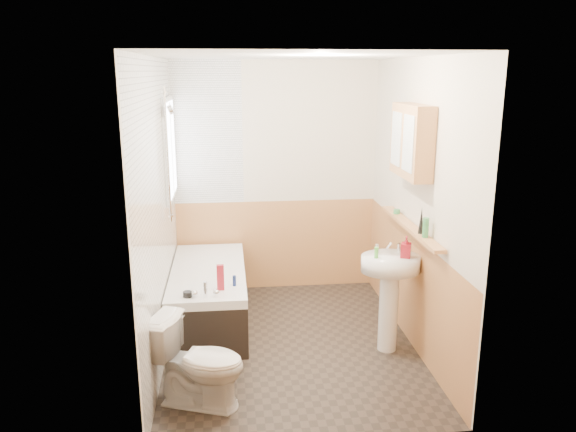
# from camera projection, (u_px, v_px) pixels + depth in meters

# --- Properties ---
(floor) EXTENTS (2.80, 2.80, 0.00)m
(floor) POSITION_uv_depth(u_px,v_px,m) (290.00, 343.00, 5.07)
(floor) COLOR black
(floor) RESTS_ON ground
(ceiling) EXTENTS (2.80, 2.80, 0.00)m
(ceiling) POSITION_uv_depth(u_px,v_px,m) (290.00, 56.00, 4.44)
(ceiling) COLOR white
(ceiling) RESTS_ON ground
(wall_back) EXTENTS (2.20, 0.02, 2.50)m
(wall_back) POSITION_uv_depth(u_px,v_px,m) (275.00, 178.00, 6.11)
(wall_back) COLOR beige
(wall_back) RESTS_ON ground
(wall_front) EXTENTS (2.20, 0.02, 2.50)m
(wall_front) POSITION_uv_depth(u_px,v_px,m) (316.00, 264.00, 3.40)
(wall_front) COLOR beige
(wall_front) RESTS_ON ground
(wall_left) EXTENTS (0.02, 2.80, 2.50)m
(wall_left) POSITION_uv_depth(u_px,v_px,m) (157.00, 212.00, 4.64)
(wall_left) COLOR beige
(wall_left) RESTS_ON ground
(wall_right) EXTENTS (0.02, 2.80, 2.50)m
(wall_right) POSITION_uv_depth(u_px,v_px,m) (417.00, 206.00, 4.87)
(wall_right) COLOR beige
(wall_right) RESTS_ON ground
(wainscot_right) EXTENTS (0.01, 2.80, 1.00)m
(wainscot_right) POSITION_uv_depth(u_px,v_px,m) (410.00, 287.00, 5.06)
(wainscot_right) COLOR tan
(wainscot_right) RESTS_ON wall_right
(wainscot_front) EXTENTS (2.20, 0.01, 1.00)m
(wainscot_front) POSITION_uv_depth(u_px,v_px,m) (314.00, 373.00, 3.60)
(wainscot_front) COLOR tan
(wainscot_front) RESTS_ON wall_front
(wainscot_back) EXTENTS (2.20, 0.01, 1.00)m
(wainscot_back) POSITION_uv_depth(u_px,v_px,m) (276.00, 245.00, 6.28)
(wainscot_back) COLOR tan
(wainscot_back) RESTS_ON wall_back
(tile_cladding_left) EXTENTS (0.01, 2.80, 2.50)m
(tile_cladding_left) POSITION_uv_depth(u_px,v_px,m) (159.00, 212.00, 4.64)
(tile_cladding_left) COLOR white
(tile_cladding_left) RESTS_ON wall_left
(tile_return_back) EXTENTS (0.75, 0.01, 1.50)m
(tile_return_back) POSITION_uv_depth(u_px,v_px,m) (207.00, 133.00, 5.88)
(tile_return_back) COLOR white
(tile_return_back) RESTS_ON wall_back
(window) EXTENTS (0.03, 0.79, 0.99)m
(window) POSITION_uv_depth(u_px,v_px,m) (171.00, 149.00, 5.45)
(window) COLOR white
(window) RESTS_ON wall_left
(bathtub) EXTENTS (0.70, 1.60, 0.68)m
(bathtub) POSITION_uv_depth(u_px,v_px,m) (209.00, 294.00, 5.44)
(bathtub) COLOR black
(bathtub) RESTS_ON floor
(shower_riser) EXTENTS (0.11, 0.08, 1.22)m
(shower_riser) POSITION_uv_depth(u_px,v_px,m) (168.00, 144.00, 5.00)
(shower_riser) COLOR silver
(shower_riser) RESTS_ON wall_left
(toilet) EXTENTS (0.77, 0.59, 0.67)m
(toilet) POSITION_uv_depth(u_px,v_px,m) (199.00, 362.00, 4.07)
(toilet) COLOR white
(toilet) RESTS_ON floor
(sink) EXTENTS (0.51, 0.41, 0.98)m
(sink) POSITION_uv_depth(u_px,v_px,m) (390.00, 283.00, 4.81)
(sink) COLOR white
(sink) RESTS_ON floor
(pine_shelf) EXTENTS (0.10, 1.42, 0.03)m
(pine_shelf) POSITION_uv_depth(u_px,v_px,m) (410.00, 227.00, 4.84)
(pine_shelf) COLOR tan
(pine_shelf) RESTS_ON wall_right
(medicine_cabinet) EXTENTS (0.17, 0.67, 0.60)m
(medicine_cabinet) POSITION_uv_depth(u_px,v_px,m) (412.00, 141.00, 4.66)
(medicine_cabinet) COLOR tan
(medicine_cabinet) RESTS_ON wall_right
(foam_can) EXTENTS (0.06, 0.06, 0.16)m
(foam_can) POSITION_uv_depth(u_px,v_px,m) (426.00, 228.00, 4.46)
(foam_can) COLOR #388447
(foam_can) RESTS_ON pine_shelf
(green_bottle) EXTENTS (0.05, 0.05, 0.22)m
(green_bottle) POSITION_uv_depth(u_px,v_px,m) (421.00, 220.00, 4.56)
(green_bottle) COLOR black
(green_bottle) RESTS_ON pine_shelf
(black_jar) EXTENTS (0.07, 0.07, 0.04)m
(black_jar) POSITION_uv_depth(u_px,v_px,m) (397.00, 211.00, 5.22)
(black_jar) COLOR #388447
(black_jar) RESTS_ON pine_shelf
(soap_bottle) EXTENTS (0.15, 0.20, 0.08)m
(soap_bottle) POSITION_uv_depth(u_px,v_px,m) (406.00, 253.00, 4.71)
(soap_bottle) COLOR maroon
(soap_bottle) RESTS_ON sink
(clear_bottle) EXTENTS (0.04, 0.04, 0.09)m
(clear_bottle) POSITION_uv_depth(u_px,v_px,m) (376.00, 253.00, 4.69)
(clear_bottle) COLOR #59C647
(clear_bottle) RESTS_ON sink
(blue_gel) EXTENTS (0.06, 0.04, 0.23)m
(blue_gel) POSITION_uv_depth(u_px,v_px,m) (220.00, 277.00, 4.84)
(blue_gel) COLOR maroon
(blue_gel) RESTS_ON bathtub
(cream_jar) EXTENTS (0.09, 0.09, 0.05)m
(cream_jar) POSITION_uv_depth(u_px,v_px,m) (187.00, 294.00, 4.71)
(cream_jar) COLOR black
(cream_jar) RESTS_ON bathtub
(orange_bottle) EXTENTS (0.04, 0.04, 0.09)m
(orange_bottle) POSITION_uv_depth(u_px,v_px,m) (234.00, 281.00, 4.95)
(orange_bottle) COLOR navy
(orange_bottle) RESTS_ON bathtub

